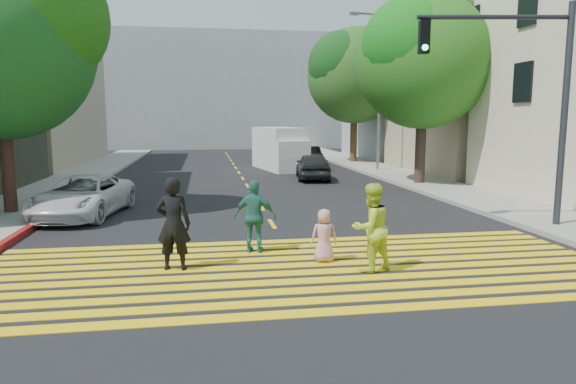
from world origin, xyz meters
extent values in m
plane|color=black|center=(0.00, 0.00, 0.00)|extent=(120.00, 120.00, 0.00)
cube|color=gray|center=(-8.50, 22.00, 0.07)|extent=(3.00, 40.00, 0.15)
cube|color=gray|center=(8.50, 15.00, 0.07)|extent=(3.00, 60.00, 0.15)
cube|color=maroon|center=(-6.90, 6.00, 0.08)|extent=(0.20, 8.00, 0.16)
cube|color=yellow|center=(0.00, -1.20, 0.01)|extent=(13.40, 0.35, 0.01)
cube|color=yellow|center=(0.00, -0.65, 0.01)|extent=(13.40, 0.35, 0.01)
cube|color=yellow|center=(0.00, -0.10, 0.01)|extent=(13.40, 0.35, 0.01)
cube|color=yellow|center=(0.00, 0.45, 0.01)|extent=(13.40, 0.35, 0.01)
cube|color=yellow|center=(0.00, 1.00, 0.01)|extent=(13.40, 0.35, 0.01)
cube|color=yellow|center=(0.00, 1.55, 0.01)|extent=(13.40, 0.35, 0.01)
cube|color=yellow|center=(0.00, 2.10, 0.01)|extent=(13.40, 0.35, 0.01)
cube|color=yellow|center=(0.00, 2.65, 0.01)|extent=(13.40, 0.35, 0.01)
cube|color=yellow|center=(0.00, 3.20, 0.01)|extent=(13.40, 0.35, 0.01)
cube|color=yellow|center=(0.00, 3.75, 0.01)|extent=(13.40, 0.35, 0.01)
cube|color=yellow|center=(0.00, 6.00, 0.01)|extent=(0.12, 1.40, 0.01)
cube|color=yellow|center=(0.00, 9.00, 0.01)|extent=(0.12, 1.40, 0.01)
cube|color=yellow|center=(0.00, 12.00, 0.01)|extent=(0.12, 1.40, 0.01)
cube|color=yellow|center=(0.00, 15.00, 0.01)|extent=(0.12, 1.40, 0.01)
cube|color=yellow|center=(0.00, 18.00, 0.01)|extent=(0.12, 1.40, 0.01)
cube|color=yellow|center=(0.00, 21.00, 0.01)|extent=(0.12, 1.40, 0.01)
cube|color=yellow|center=(0.00, 24.00, 0.01)|extent=(0.12, 1.40, 0.01)
cube|color=yellow|center=(0.00, 27.00, 0.01)|extent=(0.12, 1.40, 0.01)
cube|color=yellow|center=(0.00, 30.00, 0.01)|extent=(0.12, 1.40, 0.01)
cube|color=yellow|center=(0.00, 33.00, 0.01)|extent=(0.12, 1.40, 0.01)
cube|color=yellow|center=(0.00, 36.00, 0.01)|extent=(0.12, 1.40, 0.01)
cube|color=yellow|center=(0.00, 39.00, 0.01)|extent=(0.12, 1.40, 0.01)
cube|color=tan|center=(15.00, 19.00, 5.00)|extent=(10.00, 10.00, 10.00)
cube|color=gray|center=(15.00, 30.00, 5.00)|extent=(10.00, 10.00, 10.00)
cube|color=gray|center=(0.00, 48.00, 6.00)|extent=(30.00, 8.00, 12.00)
cylinder|color=black|center=(-8.22, 8.64, 1.52)|extent=(0.50, 0.50, 3.05)
sphere|color=#12480A|center=(-7.02, 8.56, 6.27)|extent=(5.48, 5.48, 4.40)
cylinder|color=black|center=(8.06, 13.79, 1.64)|extent=(0.63, 0.63, 3.27)
sphere|color=#19621E|center=(8.06, 13.79, 5.73)|extent=(8.00, 8.00, 6.16)
sphere|color=#113509|center=(9.09, 14.56, 6.66)|extent=(6.00, 6.00, 4.62)
sphere|color=#175F18|center=(7.14, 13.19, 6.35)|extent=(5.60, 5.60, 4.31)
cylinder|color=#463017|center=(8.43, 26.05, 1.73)|extent=(0.59, 0.59, 3.45)
sphere|color=#0F3F13|center=(8.43, 26.05, 6.08)|extent=(8.02, 8.02, 6.58)
sphere|color=#08380D|center=(9.62, 26.70, 7.07)|extent=(6.02, 6.02, 4.93)
sphere|color=#08370E|center=(7.37, 25.55, 6.74)|extent=(5.61, 5.61, 4.60)
imported|color=black|center=(-2.63, 1.65, 0.98)|extent=(0.80, 0.60, 1.97)
imported|color=#C6E336|center=(1.40, 0.92, 0.92)|extent=(1.08, 0.97, 1.84)
imported|color=pink|center=(0.60, 1.73, 0.60)|extent=(0.61, 0.43, 1.19)
imported|color=#296F62|center=(-0.82, 2.77, 0.86)|extent=(1.09, 0.70, 1.72)
imported|color=silver|center=(-5.88, 8.19, 0.66)|extent=(2.94, 5.05, 1.32)
imported|color=black|center=(3.59, 16.99, 0.70)|extent=(2.20, 4.30, 1.40)
imported|color=#AFB0B3|center=(3.59, 29.70, 0.68)|extent=(2.64, 4.93, 1.36)
imported|color=black|center=(5.21, 25.57, 0.62)|extent=(1.52, 3.83, 1.24)
cube|color=silver|center=(2.64, 22.74, 1.30)|extent=(2.94, 5.47, 2.60)
cube|color=white|center=(3.04, 20.49, 0.93)|extent=(2.16, 1.57, 1.87)
cylinder|color=#292525|center=(2.15, 20.76, 0.36)|extent=(0.38, 0.76, 0.73)
cylinder|color=black|center=(3.78, 21.05, 0.36)|extent=(0.38, 0.76, 0.73)
cylinder|color=black|center=(1.50, 24.44, 0.36)|extent=(0.38, 0.76, 0.73)
cylinder|color=black|center=(3.14, 24.73, 0.36)|extent=(0.38, 0.76, 0.73)
cylinder|color=#2B2D36|center=(7.96, 3.98, 3.15)|extent=(0.22, 0.22, 6.30)
cylinder|color=#222329|center=(5.89, 4.31, 5.88)|extent=(4.16, 0.80, 0.13)
cube|color=black|center=(4.03, 4.61, 5.35)|extent=(0.31, 0.31, 0.88)
sphere|color=#1CD54F|center=(4.00, 4.47, 5.06)|extent=(0.19, 0.19, 0.17)
cylinder|color=gray|center=(8.20, 20.15, 4.61)|extent=(0.19, 0.19, 9.23)
cylinder|color=slate|center=(7.29, 19.97, 9.02)|extent=(1.83, 0.49, 0.12)
cube|color=slate|center=(6.49, 19.80, 8.97)|extent=(0.55, 0.32, 0.15)
camera|label=1|loc=(-1.96, -9.04, 3.15)|focal=32.00mm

